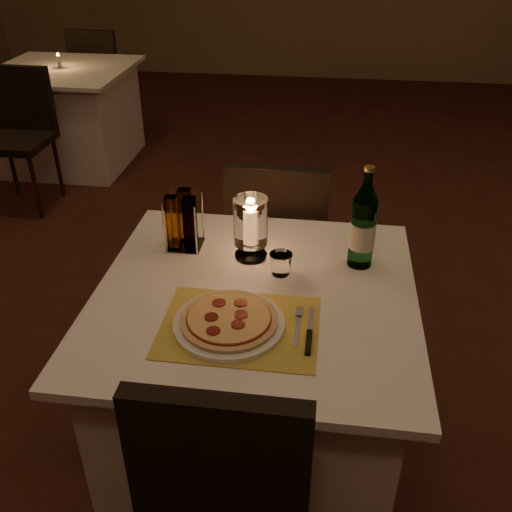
# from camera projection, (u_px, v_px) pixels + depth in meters

# --- Properties ---
(floor) EXTENTS (8.00, 10.00, 0.02)m
(floor) POSITION_uv_depth(u_px,v_px,m) (288.00, 352.00, 2.66)
(floor) COLOR #451E16
(floor) RESTS_ON ground
(main_table) EXTENTS (1.00, 1.00, 0.74)m
(main_table) POSITION_uv_depth(u_px,v_px,m) (255.00, 378.00, 1.97)
(main_table) COLOR white
(main_table) RESTS_ON ground
(chair_far) EXTENTS (0.42, 0.42, 0.90)m
(chair_far) POSITION_uv_depth(u_px,v_px,m) (278.00, 234.00, 2.48)
(chair_far) COLOR black
(chair_far) RESTS_ON ground
(placemat) EXTENTS (0.45, 0.34, 0.00)m
(placemat) POSITION_uv_depth(u_px,v_px,m) (240.00, 327.00, 1.63)
(placemat) COLOR gold
(placemat) RESTS_ON main_table
(plate) EXTENTS (0.32, 0.32, 0.01)m
(plate) POSITION_uv_depth(u_px,v_px,m) (229.00, 324.00, 1.63)
(plate) COLOR white
(plate) RESTS_ON placemat
(pizza) EXTENTS (0.28, 0.28, 0.02)m
(pizza) POSITION_uv_depth(u_px,v_px,m) (229.00, 319.00, 1.62)
(pizza) COLOR #D8B77F
(pizza) RESTS_ON plate
(fork) EXTENTS (0.02, 0.18, 0.00)m
(fork) POSITION_uv_depth(u_px,v_px,m) (298.00, 323.00, 1.63)
(fork) COLOR silver
(fork) RESTS_ON placemat
(knife) EXTENTS (0.02, 0.22, 0.01)m
(knife) POSITION_uv_depth(u_px,v_px,m) (309.00, 337.00, 1.58)
(knife) COLOR black
(knife) RESTS_ON placemat
(tumbler) EXTENTS (0.08, 0.08, 0.08)m
(tumbler) POSITION_uv_depth(u_px,v_px,m) (281.00, 264.00, 1.85)
(tumbler) COLOR white
(tumbler) RESTS_ON main_table
(water_bottle) EXTENTS (0.08, 0.08, 0.35)m
(water_bottle) POSITION_uv_depth(u_px,v_px,m) (363.00, 227.00, 1.84)
(water_bottle) COLOR #559D5E
(water_bottle) RESTS_ON main_table
(hurricane_candle) EXTENTS (0.11, 0.11, 0.22)m
(hurricane_candle) POSITION_uv_depth(u_px,v_px,m) (251.00, 223.00, 1.89)
(hurricane_candle) COLOR white
(hurricane_candle) RESTS_ON main_table
(cruet_caddy) EXTENTS (0.12, 0.12, 0.21)m
(cruet_caddy) POSITION_uv_depth(u_px,v_px,m) (183.00, 223.00, 1.96)
(cruet_caddy) COLOR white
(cruet_caddy) RESTS_ON main_table
(neighbor_table_left) EXTENTS (1.00, 1.00, 0.74)m
(neighbor_table_left) POSITION_uv_depth(u_px,v_px,m) (69.00, 116.00, 4.43)
(neighbor_table_left) COLOR white
(neighbor_table_left) RESTS_ON ground
(neighbor_chair_la) EXTENTS (0.42, 0.42, 0.90)m
(neighbor_chair_la) POSITION_uv_depth(u_px,v_px,m) (19.00, 124.00, 3.73)
(neighbor_chair_la) COLOR black
(neighbor_chair_la) RESTS_ON ground
(neighbor_chair_lb) EXTENTS (0.42, 0.42, 0.90)m
(neighbor_chair_lb) POSITION_uv_depth(u_px,v_px,m) (99.00, 71.00, 4.94)
(neighbor_chair_lb) COLOR black
(neighbor_chair_lb) RESTS_ON ground
(neighbor_candle_left) EXTENTS (0.03, 0.03, 0.11)m
(neighbor_candle_left) POSITION_uv_depth(u_px,v_px,m) (59.00, 61.00, 4.21)
(neighbor_candle_left) COLOR white
(neighbor_candle_left) RESTS_ON neighbor_table_left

